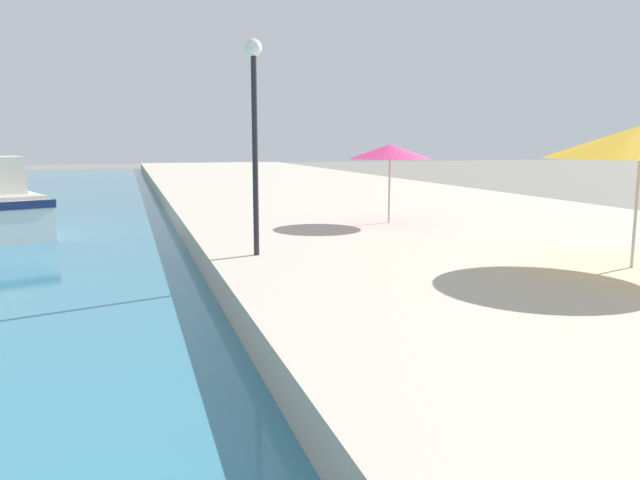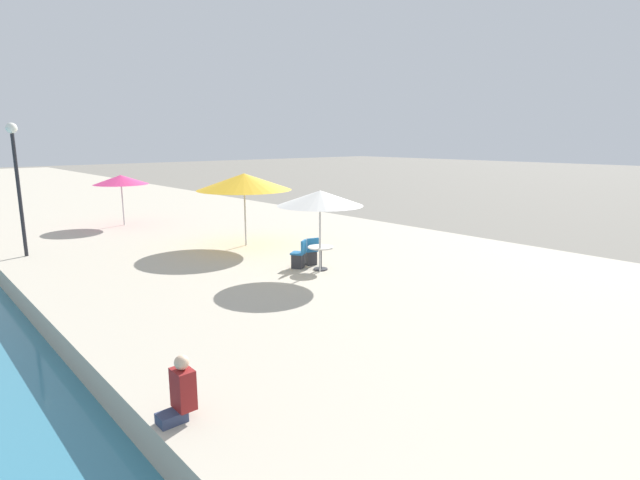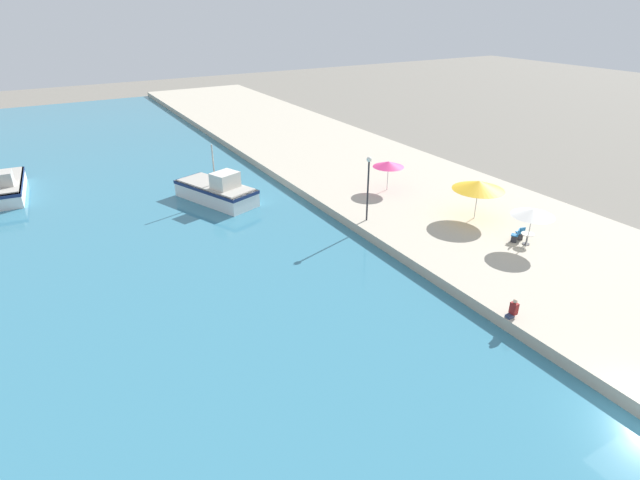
# 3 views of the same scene
# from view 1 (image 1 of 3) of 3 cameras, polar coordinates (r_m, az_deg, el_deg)

# --- Properties ---
(quay_promenade) EXTENTS (16.00, 90.00, 0.68)m
(quay_promenade) POSITION_cam_1_polar(r_m,az_deg,el_deg) (31.61, 0.53, 3.93)
(quay_promenade) COLOR #BCB29E
(quay_promenade) RESTS_ON ground_plane
(cafe_umbrella_striped) EXTENTS (2.49, 2.49, 2.37)m
(cafe_umbrella_striped) POSITION_cam_1_polar(r_m,az_deg,el_deg) (19.02, 6.41, 8.03)
(cafe_umbrella_striped) COLOR #B7B7B7
(cafe_umbrella_striped) RESTS_ON quay_promenade
(lamppost) EXTENTS (0.36, 0.36, 4.56)m
(lamppost) POSITION_cam_1_polar(r_m,az_deg,el_deg) (13.49, -6.02, 11.67)
(lamppost) COLOR #232328
(lamppost) RESTS_ON quay_promenade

